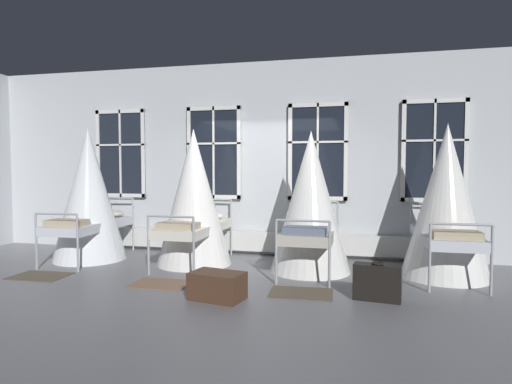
{
  "coord_description": "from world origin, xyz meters",
  "views": [
    {
      "loc": [
        1.63,
        -6.38,
        1.59
      ],
      "look_at": [
        0.08,
        0.28,
        1.22
      ],
      "focal_mm": 30.01,
      "sensor_mm": 36.0,
      "label": 1
    }
  ],
  "objects_px": {
    "cot_fourth": "(446,203)",
    "suitcase_dark": "(377,282)",
    "cot_second": "(194,199)",
    "cot_first": "(89,196)",
    "cot_third": "(311,203)",
    "travel_trunk": "(217,286)"
  },
  "relations": [
    {
      "from": "cot_fourth",
      "to": "suitcase_dark",
      "type": "bearing_deg",
      "value": 143.03
    },
    {
      "from": "cot_second",
      "to": "suitcase_dark",
      "type": "bearing_deg",
      "value": -114.21
    },
    {
      "from": "cot_first",
      "to": "cot_second",
      "type": "bearing_deg",
      "value": -89.6
    },
    {
      "from": "cot_second",
      "to": "cot_third",
      "type": "bearing_deg",
      "value": -90.53
    },
    {
      "from": "cot_third",
      "to": "travel_trunk",
      "type": "height_order",
      "value": "cot_third"
    },
    {
      "from": "cot_first",
      "to": "suitcase_dark",
      "type": "xyz_separation_m",
      "value": [
        4.82,
        -1.32,
        -0.9
      ]
    },
    {
      "from": "cot_first",
      "to": "cot_second",
      "type": "xyz_separation_m",
      "value": [
        1.93,
        0.07,
        -0.03
      ]
    },
    {
      "from": "cot_third",
      "to": "cot_fourth",
      "type": "xyz_separation_m",
      "value": [
        1.97,
        0.07,
        0.04
      ]
    },
    {
      "from": "cot_fourth",
      "to": "travel_trunk",
      "type": "height_order",
      "value": "cot_fourth"
    },
    {
      "from": "cot_third",
      "to": "suitcase_dark",
      "type": "distance_m",
      "value": 1.83
    },
    {
      "from": "cot_second",
      "to": "cot_third",
      "type": "height_order",
      "value": "cot_second"
    },
    {
      "from": "cot_third",
      "to": "cot_fourth",
      "type": "height_order",
      "value": "cot_fourth"
    },
    {
      "from": "cot_fourth",
      "to": "travel_trunk",
      "type": "relative_size",
      "value": 3.52
    },
    {
      "from": "cot_second",
      "to": "cot_fourth",
      "type": "relative_size",
      "value": 1.0
    },
    {
      "from": "cot_first",
      "to": "travel_trunk",
      "type": "xyz_separation_m",
      "value": [
        2.92,
        -1.72,
        -0.96
      ]
    },
    {
      "from": "cot_third",
      "to": "travel_trunk",
      "type": "xyz_separation_m",
      "value": [
        -0.96,
        -1.72,
        -0.89
      ]
    },
    {
      "from": "cot_first",
      "to": "suitcase_dark",
      "type": "height_order",
      "value": "cot_first"
    },
    {
      "from": "cot_first",
      "to": "cot_second",
      "type": "distance_m",
      "value": 1.93
    },
    {
      "from": "cot_third",
      "to": "cot_fourth",
      "type": "bearing_deg",
      "value": -86.8
    },
    {
      "from": "cot_first",
      "to": "cot_fourth",
      "type": "height_order",
      "value": "cot_first"
    },
    {
      "from": "cot_third",
      "to": "travel_trunk",
      "type": "bearing_deg",
      "value": 151.96
    },
    {
      "from": "cot_first",
      "to": "cot_fourth",
      "type": "relative_size",
      "value": 1.03
    }
  ]
}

